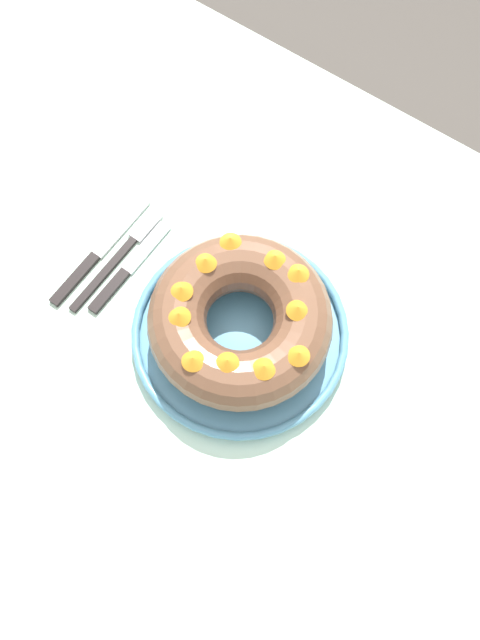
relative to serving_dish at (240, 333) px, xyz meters
The scene contains 7 objects.
ground_plane 0.79m from the serving_dish, 162.30° to the right, with size 8.00×8.00×0.00m, color #4C4742.
dining_table 0.11m from the serving_dish, 162.30° to the right, with size 1.48×0.99×0.78m.
serving_dish is the anchor object (origin of this frame).
bundt_cake 0.05m from the serving_dish, 78.81° to the left, with size 0.25×0.25×0.09m.
fork 0.23m from the serving_dish, behind, with size 0.02×0.20×0.01m.
serving_knife 0.26m from the serving_dish, behind, with size 0.02×0.22×0.01m.
cake_knife 0.20m from the serving_dish, behind, with size 0.02×0.18×0.01m.
Camera 1 is at (0.21, -0.24, 1.63)m, focal length 35.00 mm.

